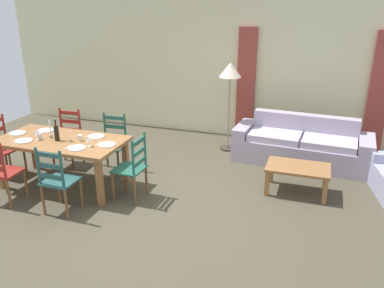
{
  "coord_description": "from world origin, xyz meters",
  "views": [
    {
      "loc": [
        2.0,
        -4.41,
        2.72
      ],
      "look_at": [
        0.32,
        0.56,
        0.75
      ],
      "focal_mm": 36.7,
      "sensor_mm": 36.0,
      "label": 1
    }
  ],
  "objects_px": {
    "wine_glass_near_left": "(37,133)",
    "dining_chair_near_left": "(1,172)",
    "dining_table": "(61,145)",
    "couch": "(302,146)",
    "standing_lamp": "(230,75)",
    "coffee_table": "(298,170)",
    "dining_chair_far_left": "(68,138)",
    "wine_bottle": "(57,133)",
    "dining_chair_head_west": "(3,147)",
    "coffee_cup_primary": "(80,138)",
    "coffee_cup_secondary": "(39,136)",
    "dining_chair_far_right": "(113,143)",
    "dining_chair_near_right": "(58,180)",
    "wine_glass_near_right": "(89,139)",
    "dining_chair_head_east": "(132,167)"
  },
  "relations": [
    {
      "from": "dining_chair_near_left",
      "to": "couch",
      "type": "height_order",
      "value": "dining_chair_near_left"
    },
    {
      "from": "wine_glass_near_left",
      "to": "coffee_table",
      "type": "bearing_deg",
      "value": 15.49
    },
    {
      "from": "wine_glass_near_left",
      "to": "coffee_table",
      "type": "distance_m",
      "value": 3.84
    },
    {
      "from": "wine_glass_near_left",
      "to": "couch",
      "type": "bearing_deg",
      "value": 31.48
    },
    {
      "from": "dining_chair_near_left",
      "to": "dining_chair_far_left",
      "type": "height_order",
      "value": "same"
    },
    {
      "from": "wine_glass_near_right",
      "to": "coffee_cup_secondary",
      "type": "bearing_deg",
      "value": 178.76
    },
    {
      "from": "dining_table",
      "to": "dining_chair_near_left",
      "type": "height_order",
      "value": "dining_chair_near_left"
    },
    {
      "from": "couch",
      "to": "standing_lamp",
      "type": "xyz_separation_m",
      "value": [
        -1.35,
        0.18,
        1.12
      ]
    },
    {
      "from": "dining_table",
      "to": "dining_chair_far_left",
      "type": "height_order",
      "value": "dining_chair_far_left"
    },
    {
      "from": "dining_chair_head_west",
      "to": "dining_chair_near_right",
      "type": "bearing_deg",
      "value": -25.6
    },
    {
      "from": "dining_table",
      "to": "couch",
      "type": "xyz_separation_m",
      "value": [
        3.35,
        2.1,
        -0.37
      ]
    },
    {
      "from": "coffee_cup_primary",
      "to": "coffee_cup_secondary",
      "type": "height_order",
      "value": "same"
    },
    {
      "from": "coffee_cup_primary",
      "to": "coffee_cup_secondary",
      "type": "distance_m",
      "value": 0.62
    },
    {
      "from": "dining_chair_near_left",
      "to": "wine_glass_near_right",
      "type": "relative_size",
      "value": 5.96
    },
    {
      "from": "dining_chair_near_left",
      "to": "dining_chair_near_right",
      "type": "relative_size",
      "value": 1.0
    },
    {
      "from": "coffee_cup_primary",
      "to": "dining_chair_near_right",
      "type": "bearing_deg",
      "value": -80.3
    },
    {
      "from": "coffee_cup_primary",
      "to": "couch",
      "type": "height_order",
      "value": "coffee_cup_primary"
    },
    {
      "from": "dining_chair_head_east",
      "to": "coffee_cup_secondary",
      "type": "height_order",
      "value": "dining_chair_head_east"
    },
    {
      "from": "standing_lamp",
      "to": "dining_chair_far_left",
      "type": "bearing_deg",
      "value": -147.54
    },
    {
      "from": "wine_bottle",
      "to": "standing_lamp",
      "type": "distance_m",
      "value": 3.13
    },
    {
      "from": "dining_table",
      "to": "dining_chair_head_west",
      "type": "xyz_separation_m",
      "value": [
        -1.15,
        0.04,
        -0.19
      ]
    },
    {
      "from": "couch",
      "to": "standing_lamp",
      "type": "height_order",
      "value": "standing_lamp"
    },
    {
      "from": "wine_glass_near_left",
      "to": "wine_glass_near_right",
      "type": "height_order",
      "value": "same"
    },
    {
      "from": "wine_glass_near_left",
      "to": "dining_chair_near_left",
      "type": "bearing_deg",
      "value": -105.79
    },
    {
      "from": "dining_table",
      "to": "coffee_table",
      "type": "xyz_separation_m",
      "value": [
        3.38,
        0.88,
        -0.31
      ]
    },
    {
      "from": "dining_table",
      "to": "couch",
      "type": "bearing_deg",
      "value": 32.05
    },
    {
      "from": "dining_chair_far_right",
      "to": "coffee_cup_secondary",
      "type": "relative_size",
      "value": 10.67
    },
    {
      "from": "dining_chair_head_east",
      "to": "standing_lamp",
      "type": "bearing_deg",
      "value": 70.51
    },
    {
      "from": "wine_glass_near_right",
      "to": "standing_lamp",
      "type": "distance_m",
      "value": 2.85
    },
    {
      "from": "coffee_table",
      "to": "standing_lamp",
      "type": "xyz_separation_m",
      "value": [
        -1.38,
        1.4,
        1.06
      ]
    },
    {
      "from": "wine_bottle",
      "to": "wine_glass_near_right",
      "type": "bearing_deg",
      "value": -5.84
    },
    {
      "from": "dining_chair_far_left",
      "to": "dining_table",
      "type": "bearing_deg",
      "value": -60.02
    },
    {
      "from": "dining_chair_near_left",
      "to": "wine_bottle",
      "type": "relative_size",
      "value": 3.04
    },
    {
      "from": "dining_chair_near_left",
      "to": "dining_chair_head_west",
      "type": "distance_m",
      "value": 1.04
    },
    {
      "from": "dining_chair_far_right",
      "to": "dining_chair_head_east",
      "type": "relative_size",
      "value": 1.0
    },
    {
      "from": "coffee_cup_secondary",
      "to": "wine_glass_near_left",
      "type": "bearing_deg",
      "value": -99.39
    },
    {
      "from": "dining_chair_far_left",
      "to": "standing_lamp",
      "type": "relative_size",
      "value": 0.59
    },
    {
      "from": "wine_bottle",
      "to": "dining_chair_far_left",
      "type": "bearing_deg",
      "value": 117.54
    },
    {
      "from": "dining_chair_near_left",
      "to": "wine_glass_near_left",
      "type": "relative_size",
      "value": 5.96
    },
    {
      "from": "wine_bottle",
      "to": "coffee_table",
      "type": "relative_size",
      "value": 0.35
    },
    {
      "from": "dining_chair_head_west",
      "to": "wine_bottle",
      "type": "relative_size",
      "value": 3.04
    },
    {
      "from": "dining_chair_far_right",
      "to": "wine_glass_near_left",
      "type": "xyz_separation_m",
      "value": [
        -0.73,
        -0.86,
        0.38
      ]
    },
    {
      "from": "dining_chair_head_west",
      "to": "coffee_cup_primary",
      "type": "xyz_separation_m",
      "value": [
        1.46,
        -0.0,
        0.32
      ]
    },
    {
      "from": "dining_chair_head_west",
      "to": "standing_lamp",
      "type": "xyz_separation_m",
      "value": [
        3.15,
        2.24,
        0.93
      ]
    },
    {
      "from": "dining_chair_far_left",
      "to": "standing_lamp",
      "type": "xyz_separation_m",
      "value": [
        2.42,
        1.54,
        0.93
      ]
    },
    {
      "from": "dining_chair_near_right",
      "to": "coffee_table",
      "type": "height_order",
      "value": "dining_chair_near_right"
    },
    {
      "from": "coffee_cup_secondary",
      "to": "dining_chair_head_west",
      "type": "bearing_deg",
      "value": 170.62
    },
    {
      "from": "wine_glass_near_left",
      "to": "coffee_cup_secondary",
      "type": "bearing_deg",
      "value": 80.61
    },
    {
      "from": "dining_chair_far_left",
      "to": "coffee_table",
      "type": "height_order",
      "value": "dining_chair_far_left"
    },
    {
      "from": "wine_bottle",
      "to": "wine_glass_near_left",
      "type": "bearing_deg",
      "value": -165.07
    }
  ]
}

